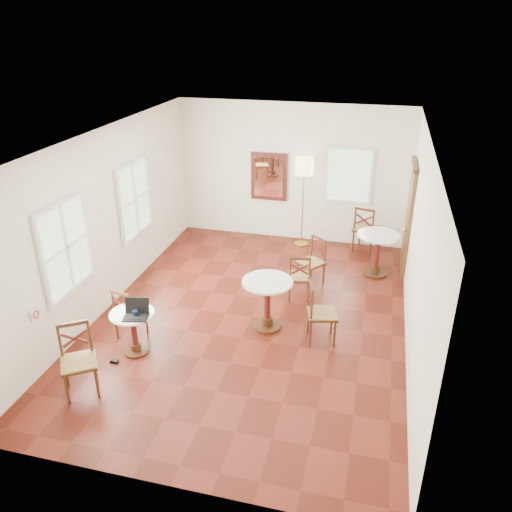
{
  "coord_description": "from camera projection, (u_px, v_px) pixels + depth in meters",
  "views": [
    {
      "loc": [
        1.84,
        -7.03,
        4.6
      ],
      "look_at": [
        0.0,
        0.3,
        1.0
      ],
      "focal_mm": 35.63,
      "sensor_mm": 36.0,
      "label": 1
    }
  ],
  "objects": [
    {
      "name": "cafe_table_back",
      "position": [
        377.0,
        250.0,
        9.72
      ],
      "size": [
        0.8,
        0.8,
        0.85
      ],
      "color": "#462411",
      "rests_on": "ground"
    },
    {
      "name": "water_glass",
      "position": [
        137.0,
        310.0,
        7.33
      ],
      "size": [
        0.06,
        0.06,
        0.1
      ],
      "primitive_type": "cylinder",
      "color": "white",
      "rests_on": "cafe_table_near"
    },
    {
      "name": "ground",
      "position": [
        252.0,
        317.0,
        8.54
      ],
      "size": [
        7.0,
        7.0,
        0.0
      ],
      "primitive_type": "plane",
      "color": "#5C1A0F",
      "rests_on": "ground"
    },
    {
      "name": "chair_mid_b",
      "position": [
        320.0,
        313.0,
        7.75
      ],
      "size": [
        0.54,
        0.54,
        0.98
      ],
      "rotation": [
        0.0,
        0.0,
        1.81
      ],
      "color": "#462411",
      "rests_on": "ground"
    },
    {
      "name": "chair_back_a",
      "position": [
        366.0,
        229.0,
        10.71
      ],
      "size": [
        0.59,
        0.59,
        1.03
      ],
      "rotation": [
        0.0,
        0.0,
        2.84
      ],
      "color": "#462411",
      "rests_on": "ground"
    },
    {
      "name": "chair_near_a",
      "position": [
        129.0,
        313.0,
        7.85
      ],
      "size": [
        0.49,
        0.49,
        0.87
      ],
      "rotation": [
        0.0,
        0.0,
        2.89
      ],
      "color": "#462411",
      "rests_on": "ground"
    },
    {
      "name": "floor_lamp",
      "position": [
        304.0,
        172.0,
        10.52
      ],
      "size": [
        0.38,
        0.38,
        1.94
      ],
      "color": "#BF8C3F",
      "rests_on": "ground"
    },
    {
      "name": "navy_mug",
      "position": [
        135.0,
        313.0,
        7.27
      ],
      "size": [
        0.11,
        0.07,
        0.09
      ],
      "color": "#101938",
      "rests_on": "cafe_table_near"
    },
    {
      "name": "cafe_table_mid",
      "position": [
        267.0,
        299.0,
        8.05
      ],
      "size": [
        0.8,
        0.8,
        0.85
      ],
      "color": "#462411",
      "rests_on": "ground"
    },
    {
      "name": "chair_back_b",
      "position": [
        312.0,
        262.0,
        9.42
      ],
      "size": [
        0.59,
        0.59,
        0.91
      ],
      "rotation": [
        0.0,
        0.0,
        -0.64
      ],
      "color": "#462411",
      "rests_on": "ground"
    },
    {
      "name": "laptop",
      "position": [
        136.0,
        312.0,
        7.27
      ],
      "size": [
        0.4,
        0.36,
        0.25
      ],
      "rotation": [
        0.0,
        0.0,
        0.22
      ],
      "color": "black",
      "rests_on": "cafe_table_near"
    },
    {
      "name": "power_adapter",
      "position": [
        114.0,
        361.0,
        7.42
      ],
      "size": [
        0.11,
        0.07,
        0.05
      ],
      "primitive_type": "cube",
      "color": "black",
      "rests_on": "ground"
    },
    {
      "name": "chair_mid_a",
      "position": [
        299.0,
        277.0,
        8.92
      ],
      "size": [
        0.47,
        0.47,
        0.88
      ],
      "rotation": [
        0.0,
        0.0,
        3.32
      ],
      "color": "#462411",
      "rests_on": "ground"
    },
    {
      "name": "mouse",
      "position": [
        136.0,
        308.0,
        7.44
      ],
      "size": [
        0.11,
        0.09,
        0.04
      ],
      "primitive_type": "ellipsoid",
      "rotation": [
        0.0,
        0.0,
        0.38
      ],
      "color": "black",
      "rests_on": "cafe_table_near"
    },
    {
      "name": "chair_near_b",
      "position": [
        78.0,
        361.0,
        6.67
      ],
      "size": [
        0.64,
        0.64,
        0.99
      ],
      "rotation": [
        0.0,
        0.0,
        0.6
      ],
      "color": "#462411",
      "rests_on": "ground"
    },
    {
      "name": "cafe_table_near",
      "position": [
        134.0,
        328.0,
        7.48
      ],
      "size": [
        0.65,
        0.65,
        0.69
      ],
      "color": "#462411",
      "rests_on": "ground"
    },
    {
      "name": "room_shell",
      "position": [
        252.0,
        205.0,
        7.98
      ],
      "size": [
        5.02,
        7.02,
        3.01
      ],
      "color": "white",
      "rests_on": "ground"
    }
  ]
}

